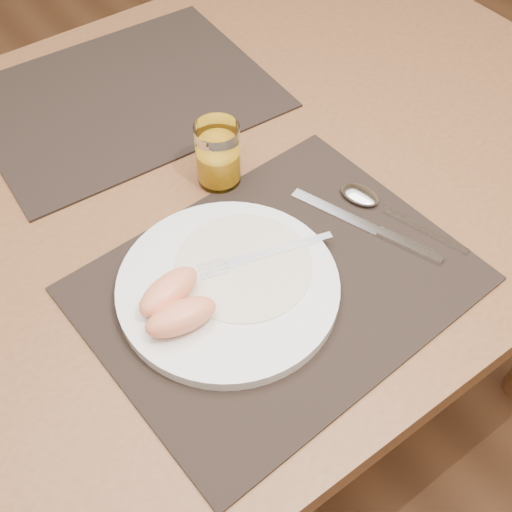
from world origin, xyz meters
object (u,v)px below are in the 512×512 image
Objects in this scene: placemat_near at (277,284)px; plate at (228,287)px; placemat_far at (124,97)px; table at (190,221)px; fork at (255,257)px; knife at (378,231)px; juice_glass at (218,157)px; spoon at (369,200)px.

plate is at bearing 155.30° from placemat_near.
plate is at bearing -101.33° from placemat_far.
table is 0.21m from fork.
placemat_far is at bearing 105.92° from knife.
knife is 0.24m from juice_glass.
spoon is at bearing -68.94° from placemat_far.
table is 0.22m from plate.
plate is at bearing 169.83° from knife.
plate is 1.27× the size of knife.
fork is 1.87× the size of juice_glass.
juice_glass reaches higher than spoon.
fork is at bearing -93.60° from table.
fork reaches higher than plate.
table is at bearing 147.11° from juice_glass.
table is 3.11× the size of placemat_near.
juice_glass is at bearing 59.14° from plate.
juice_glass reaches higher than plate.
plate is at bearing -166.14° from fork.
knife is (0.21, -0.04, -0.01)m from plate.
table is 0.27m from spoon.
placemat_far is 4.88× the size of juice_glass.
fork reaches higher than placemat_near.
placemat_near is 0.19m from spoon.
plate is 0.20m from juice_glass.
placemat_far is at bearing 78.67° from plate.
placemat_far is 2.38× the size of spoon.
spoon is 0.21m from juice_glass.
spoon is (0.16, -0.41, 0.01)m from placemat_far.
placemat_near is 0.06m from plate.
spoon is at bearing -48.95° from juice_glass.
placemat_near is 0.20m from juice_glass.
placemat_far is (0.02, 0.22, 0.09)m from table.
knife reaches higher than table.
placemat_near is 1.67× the size of plate.
juice_glass is (0.10, 0.17, 0.03)m from plate.
table is 15.17× the size of juice_glass.
knife is at bearing -10.17° from plate.
juice_glass is (0.05, 0.16, 0.02)m from fork.
juice_glass is at bearing 76.97° from placemat_near.
juice_glass reaches higher than placemat_far.
placemat_near is at bearing -24.70° from plate.
placemat_near is 0.44m from placemat_far.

